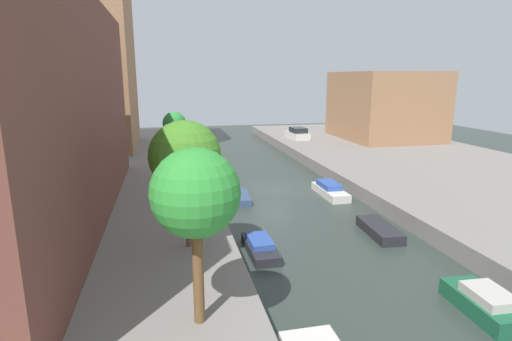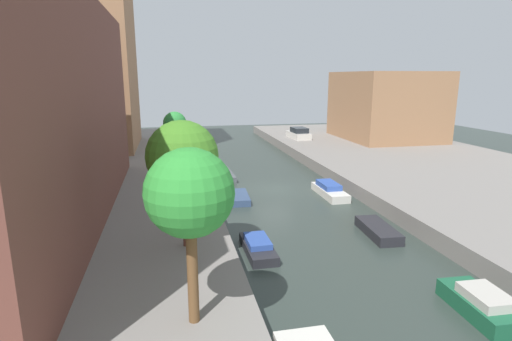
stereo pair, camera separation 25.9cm
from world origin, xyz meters
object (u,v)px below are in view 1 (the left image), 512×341
(street_tree_4, at_px, (174,124))
(moored_boat_right_0, at_px, (485,303))
(low_block_right, at_px, (384,106))
(moored_boat_right_2, at_px, (330,190))
(moored_boat_left_3, at_px, (222,175))
(moored_boat_left_4, at_px, (208,159))
(parked_car, at_px, (298,134))
(street_tree_1, at_px, (185,157))
(apartment_tower_far, at_px, (78,35))
(street_tree_2, at_px, (180,147))
(moored_boat_left_1, at_px, (260,247))
(moored_boat_right_1, at_px, (380,230))
(street_tree_0, at_px, (195,195))
(street_tree_3, at_px, (177,141))
(moored_boat_left_2, at_px, (237,198))

(street_tree_4, relative_size, moored_boat_right_0, 1.35)
(low_block_right, xyz_separation_m, moored_boat_right_2, (-14.52, -18.62, -4.58))
(moored_boat_left_3, distance_m, moored_boat_left_4, 7.05)
(parked_car, bearing_deg, street_tree_1, -116.48)
(apartment_tower_far, relative_size, street_tree_2, 5.07)
(moored_boat_left_1, height_order, moored_boat_right_0, moored_boat_right_0)
(street_tree_2, distance_m, street_tree_4, 12.87)
(moored_boat_right_0, bearing_deg, street_tree_1, 149.09)
(moored_boat_right_1, bearing_deg, street_tree_1, -171.02)
(low_block_right, height_order, parked_car, low_block_right)
(moored_boat_right_2, bearing_deg, street_tree_0, -125.04)
(street_tree_1, height_order, street_tree_3, street_tree_1)
(moored_boat_right_0, bearing_deg, street_tree_0, 178.75)
(street_tree_2, bearing_deg, moored_boat_right_1, -25.63)
(moored_boat_left_1, relative_size, moored_boat_left_4, 0.96)
(street_tree_4, bearing_deg, moored_boat_left_1, -79.52)
(street_tree_2, xyz_separation_m, moored_boat_right_0, (10.14, -12.63, -3.96))
(street_tree_1, height_order, street_tree_2, street_tree_1)
(apartment_tower_far, distance_m, low_block_right, 34.82)
(low_block_right, relative_size, street_tree_1, 2.16)
(street_tree_1, relative_size, moored_boat_left_4, 1.57)
(moored_boat_right_0, bearing_deg, low_block_right, 66.21)
(street_tree_2, bearing_deg, apartment_tower_far, 112.08)
(moored_boat_right_2, bearing_deg, moored_boat_right_1, -92.26)
(moored_boat_left_2, distance_m, moored_boat_left_3, 6.73)
(apartment_tower_far, height_order, street_tree_3, apartment_tower_far)
(low_block_right, bearing_deg, street_tree_3, -149.47)
(parked_car, distance_m, moored_boat_right_0, 36.33)
(street_tree_2, bearing_deg, moored_boat_left_2, 36.88)
(apartment_tower_far, relative_size, moored_boat_left_2, 7.13)
(apartment_tower_far, height_order, street_tree_1, apartment_tower_far)
(street_tree_3, bearing_deg, apartment_tower_far, 119.94)
(street_tree_0, relative_size, street_tree_4, 1.24)
(moored_boat_left_2, bearing_deg, low_block_right, 40.88)
(street_tree_0, xyz_separation_m, street_tree_2, (0.00, 12.41, -0.68))
(street_tree_3, bearing_deg, moored_boat_left_1, -74.31)
(street_tree_0, xyz_separation_m, moored_boat_left_4, (3.23, 29.01, -4.83))
(street_tree_4, distance_m, moored_boat_left_1, 19.40)
(street_tree_2, height_order, moored_boat_left_1, street_tree_2)
(low_block_right, xyz_separation_m, street_tree_0, (-25.10, -33.70, 0.09))
(moored_boat_right_2, bearing_deg, moored_boat_left_1, -130.05)
(parked_car, bearing_deg, moored_boat_left_4, -149.90)
(moored_boat_left_2, distance_m, moored_boat_right_0, 16.73)
(low_block_right, distance_m, street_tree_3, 29.16)
(parked_car, distance_m, moored_boat_left_1, 31.37)
(street_tree_3, xyz_separation_m, moored_boat_right_1, (10.28, -11.42, -3.49))
(apartment_tower_far, height_order, street_tree_4, apartment_tower_far)
(street_tree_1, xyz_separation_m, moored_boat_right_0, (10.14, -6.07, -4.61))
(low_block_right, height_order, moored_boat_right_0, low_block_right)
(moored_boat_left_4, bearing_deg, low_block_right, 12.10)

